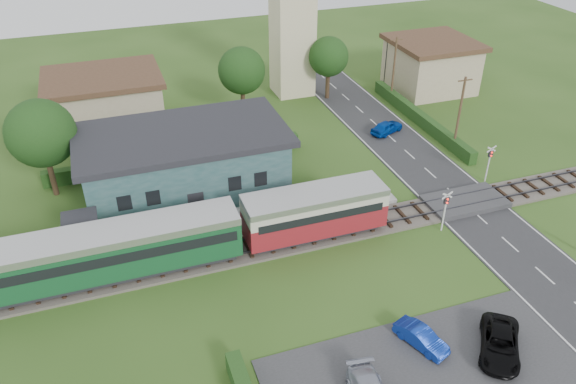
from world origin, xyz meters
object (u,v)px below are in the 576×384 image
object	(u,v)px
equipment_hut	(83,233)
crossing_signal_near	(446,206)
house_east	(431,64)
pedestrian_far	(88,238)
house_west	(106,102)
station_building	(185,162)
car_park_dark	(500,344)
train	(60,262)
crossing_signal_far	(490,159)
car_park_blue	(421,338)
car_on_road	(387,127)
pedestrian_near	(302,195)

from	to	relation	value
equipment_hut	crossing_signal_near	xyz separation A→B (m)	(24.40, -5.61, 0.39)
house_east	pedestrian_far	distance (m)	42.21
crossing_signal_near	house_west	bearing A→B (deg)	130.11
station_building	car_park_dark	xyz separation A→B (m)	(13.06, -22.37, -2.00)
train	house_west	bearing A→B (deg)	79.23
house_west	crossing_signal_near	size ratio (longest dim) A/B	3.30
crossing_signal_far	pedestrian_far	bearing A→B (deg)	178.64
house_east	car_park_blue	bearing A→B (deg)	-121.75
station_building	car_on_road	bearing A→B (deg)	11.59
equipment_hut	pedestrian_near	xyz separation A→B (m)	(15.74, 0.26, -0.41)
house_west	car_on_road	bearing A→B (deg)	-21.53
crossing_signal_far	crossing_signal_near	bearing A→B (deg)	-146.31
station_building	crossing_signal_far	world-z (taller)	station_building
equipment_hut	crossing_signal_near	distance (m)	25.04
car_park_dark	equipment_hut	bearing A→B (deg)	178.58
car_on_road	pedestrian_near	xyz separation A→B (m)	(-12.33, -9.65, 0.67)
station_building	car_park_blue	distance (m)	22.59
house_east	pedestrian_far	world-z (taller)	house_east
car_park_dark	house_east	bearing A→B (deg)	101.21
house_west	pedestrian_near	size ratio (longest dim) A/B	6.11
station_building	house_west	world-z (taller)	house_west
equipment_hut	train	xyz separation A→B (m)	(-1.38, -3.20, 0.43)
equipment_hut	car_park_dark	distance (m)	26.82
crossing_signal_far	car_park_blue	world-z (taller)	crossing_signal_far
pedestrian_near	crossing_signal_far	bearing A→B (deg)	169.58
house_west	car_park_dark	size ratio (longest dim) A/B	2.45
equipment_hut	crossing_signal_far	size ratio (longest dim) A/B	0.78
house_west	house_east	world-z (taller)	same
house_east	car_on_road	xyz separation A→B (m)	(-9.93, -8.89, -2.14)
crossing_signal_near	car_park_blue	xyz separation A→B (m)	(-7.13, -9.09, -1.53)
house_east	pedestrian_near	world-z (taller)	house_east
house_east	pedestrian_near	size ratio (longest dim) A/B	4.98
car_park_blue	pedestrian_far	bearing A→B (deg)	117.47
car_on_road	train	bearing A→B (deg)	90.25
station_building	car_park_dark	bearing A→B (deg)	-59.72
train	house_east	size ratio (longest dim) A/B	4.91
car_on_road	car_park_blue	world-z (taller)	car_on_road
car_on_road	pedestrian_near	distance (m)	15.67
train	crossing_signal_far	distance (m)	33.06
train	crossing_signal_near	world-z (taller)	train
crossing_signal_near	car_on_road	distance (m)	16.01
train	house_east	xyz separation A→B (m)	(39.38, 22.00, 0.62)
car_park_blue	pedestrian_near	size ratio (longest dim) A/B	1.84
crossing_signal_far	pedestrian_near	world-z (taller)	crossing_signal_far
train	equipment_hut	bearing A→B (deg)	66.73
car_on_road	pedestrian_far	xyz separation A→B (m)	(-27.81, -9.97, 0.69)
crossing_signal_far	pedestrian_far	distance (m)	31.36
crossing_signal_near	pedestrian_far	world-z (taller)	crossing_signal_near
house_east	car_park_dark	bearing A→B (deg)	-115.58
crossing_signal_far	car_park_dark	xyz separation A→B (m)	(-10.54, -15.77, -1.45)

